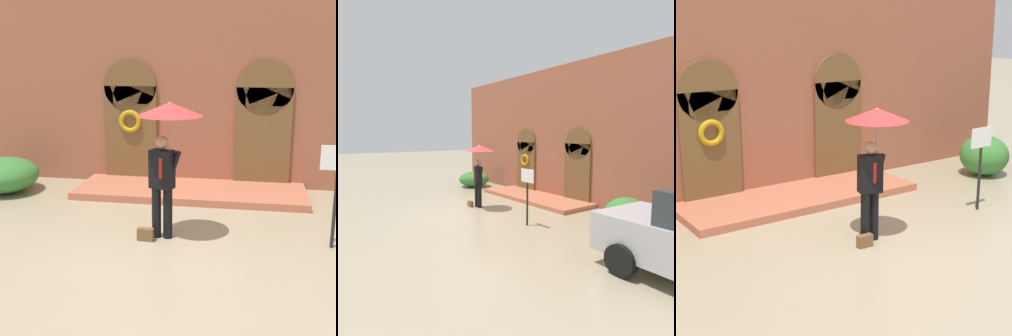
# 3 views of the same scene
# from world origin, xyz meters

# --- Properties ---
(ground_plane) EXTENTS (80.00, 80.00, 0.00)m
(ground_plane) POSITION_xyz_m (0.00, 0.00, 0.00)
(ground_plane) COLOR tan
(building_facade) EXTENTS (14.00, 2.30, 5.60)m
(building_facade) POSITION_xyz_m (-0.00, 4.15, 2.68)
(building_facade) COLOR #9E563D
(building_facade) RESTS_ON ground
(person_with_umbrella) EXTENTS (1.10, 1.10, 2.36)m
(person_with_umbrella) POSITION_xyz_m (-0.04, 0.38, 1.91)
(person_with_umbrella) COLOR black
(person_with_umbrella) RESTS_ON ground
(handbag) EXTENTS (0.29, 0.13, 0.22)m
(handbag) POSITION_xyz_m (-0.39, 0.18, 0.11)
(handbag) COLOR brown
(handbag) RESTS_ON ground
(sign_post) EXTENTS (0.56, 0.06, 1.72)m
(sign_post) POSITION_xyz_m (2.72, 0.43, 1.16)
(sign_post) COLOR black
(sign_post) RESTS_ON ground
(shrub_right) EXTENTS (1.21, 1.24, 1.00)m
(shrub_right) POSITION_xyz_m (4.89, 2.20, 0.50)
(shrub_right) COLOR #387A33
(shrub_right) RESTS_ON ground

